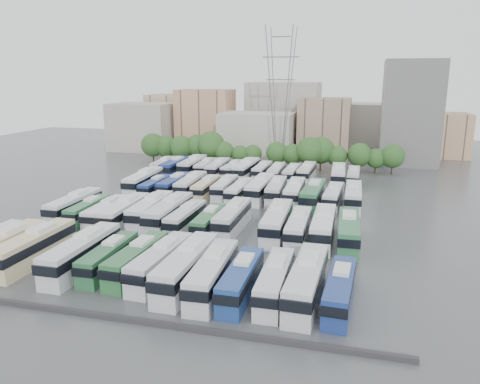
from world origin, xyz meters
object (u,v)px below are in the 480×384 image
(bus_r2_s13, at_px, (353,196))
(bus_r3_s0, at_px, (164,166))
(bus_r0_s6, at_px, (137,259))
(bus_r1_s13, at_px, (349,231))
(bus_r0_s13, at_px, (340,290))
(bus_r1_s2, at_px, (106,212))
(bus_r1_s8, at_px, (233,218))
(bus_r2_s8, at_px, (260,188))
(bus_r1_s0, at_px, (74,206))
(bus_r3_s7, at_px, (262,171))
(bus_r1_s6, at_px, (186,218))
(bus_r1_s7, at_px, (209,221))
(bus_r0_s2, at_px, (34,247))
(bus_r1_s5, at_px, (169,213))
(bus_r3_s10, at_px, (307,172))
(bus_r2_s1, at_px, (144,181))
(bus_r3_s4, at_px, (218,169))
(bus_r1_s3, at_px, (125,213))
(bus_r3_s6, at_px, (246,169))
(bus_r1_s10, at_px, (277,222))
(bus_r2_s11, at_px, (313,195))
(bus_r2_s12, at_px, (333,197))
(bus_r3_s2, at_px, (193,166))
(bus_r3_s12, at_px, (338,175))
(apartment_tower, at_px, (411,113))
(bus_r3_s5, at_px, (233,169))
(bus_r2_s4, at_px, (191,185))
(bus_r0_s10, at_px, (241,279))
(bus_r2_s9, at_px, (276,190))
(bus_r1_s1, at_px, (88,210))
(bus_r1_s4, at_px, (151,210))
(electricity_pylon, at_px, (280,90))
(bus_r0_s7, at_px, (161,262))
(bus_r2_s2, at_px, (155,187))
(bus_r2_s5, at_px, (206,188))
(bus_r3_s1, at_px, (175,167))
(bus_r3_s9, at_px, (292,174))
(bus_r2_s3, at_px, (175,185))
(bus_r2_s7, at_px, (240,191))
(bus_r0_s4, at_px, (82,253))
(bus_r0_s5, at_px, (109,257))
(bus_r2_s10, at_px, (294,192))
(bus_r3_s13, at_px, (353,177))

(bus_r2_s13, bearing_deg, bus_r3_s0, 156.09)
(bus_r0_s6, relative_size, bus_r1_s13, 0.92)
(bus_r0_s13, xyz_separation_m, bus_r1_s2, (-36.17, 18.09, 0.02))
(bus_r1_s8, bearing_deg, bus_r2_s8, 89.78)
(bus_r0_s13, distance_m, bus_r1_s0, 46.94)
(bus_r0_s6, xyz_separation_m, bus_r3_s7, (3.08, 54.00, -0.14))
(bus_r1_s6, xyz_separation_m, bus_r1_s7, (3.70, -0.25, -0.11))
(bus_r0_s2, height_order, bus_r1_s5, bus_r1_s5)
(bus_r0_s13, xyz_separation_m, bus_r3_s10, (-9.94, 55.77, 0.09))
(bus_r2_s1, height_order, bus_r3_s4, bus_r2_s1)
(bus_r1_s3, distance_m, bus_r1_s5, 6.78)
(bus_r0_s2, bearing_deg, bus_r3_s6, 75.93)
(bus_r1_s10, distance_m, bus_r1_s13, 10.04)
(bus_r0_s13, bearing_deg, bus_r2_s11, 102.70)
(bus_r2_s12, distance_m, bus_r3_s2, 38.31)
(bus_r0_s6, distance_m, bus_r3_s12, 55.71)
(apartment_tower, height_order, bus_r3_s5, apartment_tower)
(bus_r1_s2, bearing_deg, bus_r3_s12, 44.98)
(bus_r2_s4, bearing_deg, bus_r0_s6, -80.96)
(bus_r0_s10, xyz_separation_m, bus_r2_s9, (-3.36, 38.31, 0.09))
(bus_r1_s1, height_order, bus_r1_s4, bus_r1_s4)
(bus_r1_s7, bearing_deg, electricity_pylon, 88.50)
(bus_r0_s7, xyz_separation_m, bus_r2_s1, (-19.79, 36.19, 0.19))
(bus_r2_s2, distance_m, bus_r2_s5, 9.86)
(bus_r3_s1, bearing_deg, apartment_tower, 29.77)
(bus_r2_s12, relative_size, bus_r3_s9, 1.07)
(bus_r1_s7, bearing_deg, bus_r1_s10, 4.40)
(electricity_pylon, height_order, bus_r3_s7, electricity_pylon)
(bus_r1_s10, relative_size, bus_r3_s12, 1.05)
(bus_r0_s10, distance_m, bus_r1_s1, 35.13)
(bus_r2_s3, bearing_deg, bus_r2_s12, -1.25)
(bus_r2_s9, distance_m, bus_r3_s10, 18.00)
(bus_r2_s13, bearing_deg, bus_r1_s4, -151.37)
(bus_r0_s7, distance_m, bus_r3_s9, 53.18)
(bus_r1_s7, bearing_deg, bus_r2_s7, 89.17)
(bus_r0_s4, distance_m, bus_r3_s0, 55.48)
(bus_r0_s13, bearing_deg, bus_r3_s9, 105.93)
(bus_r1_s0, bearing_deg, bus_r0_s5, -47.81)
(bus_r0_s4, height_order, bus_r2_s10, bus_r0_s4)
(bus_r0_s4, height_order, bus_r2_s8, bus_r0_s4)
(bus_r0_s7, height_order, bus_r2_s9, bus_r0_s7)
(bus_r2_s13, xyz_separation_m, bus_r3_s5, (-26.71, 18.65, -0.25))
(bus_r2_s1, height_order, bus_r2_s7, bus_r2_s1)
(bus_r3_s5, bearing_deg, bus_r1_s3, -97.07)
(bus_r1_s8, relative_size, bus_r3_s7, 1.16)
(bus_r1_s8, height_order, bus_r3_s9, bus_r1_s8)
(apartment_tower, relative_size, bus_r1_s0, 2.04)
(bus_r0_s10, xyz_separation_m, bus_r3_s4, (-19.68, 54.95, 0.11))
(bus_r1_s0, relative_size, bus_r3_s13, 1.14)
(bus_r1_s8, bearing_deg, bus_r3_s5, 105.45)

